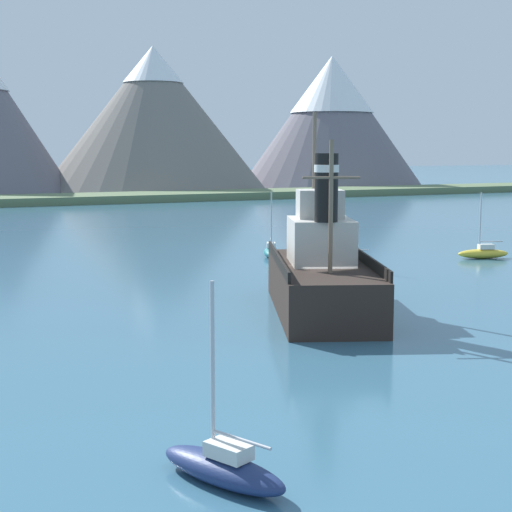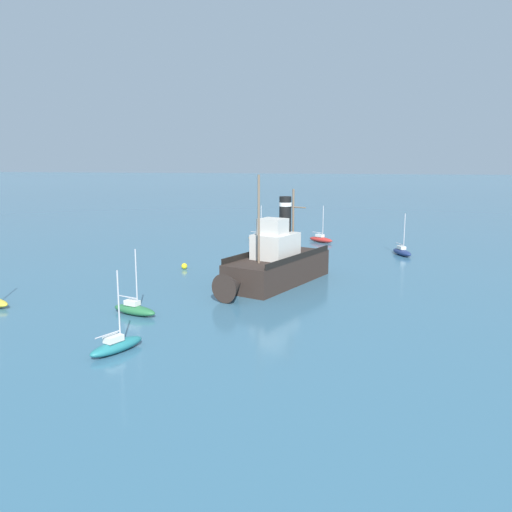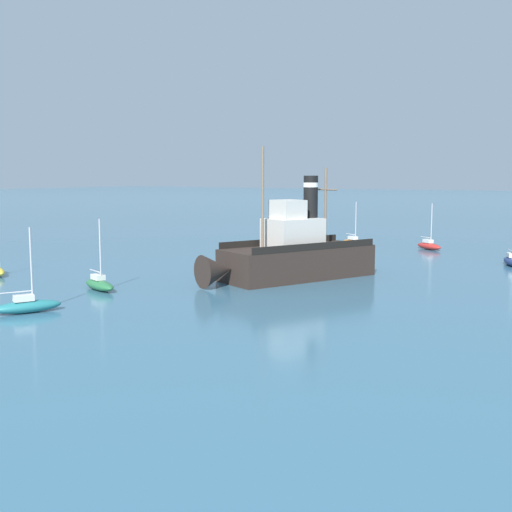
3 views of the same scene
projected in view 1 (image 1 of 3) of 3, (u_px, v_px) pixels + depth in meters
ground_plane at (323, 316)px, 37.77m from camera, size 600.00×600.00×0.00m
shoreline_strip at (18, 200)px, 116.40m from camera, size 240.00×12.00×1.20m
old_tugboat at (320, 274)px, 38.99m from camera, size 8.71×14.58×9.90m
sailboat_navy at (223, 467)px, 18.71m from camera, size 2.52×3.92×4.90m
sailboat_yellow at (483, 253)px, 57.93m from camera, size 3.95×2.35×4.90m
sailboat_green at (347, 262)px, 53.01m from camera, size 3.95×2.33×4.90m
sailboat_teal at (271, 251)px, 58.79m from camera, size 2.63×3.90×4.90m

